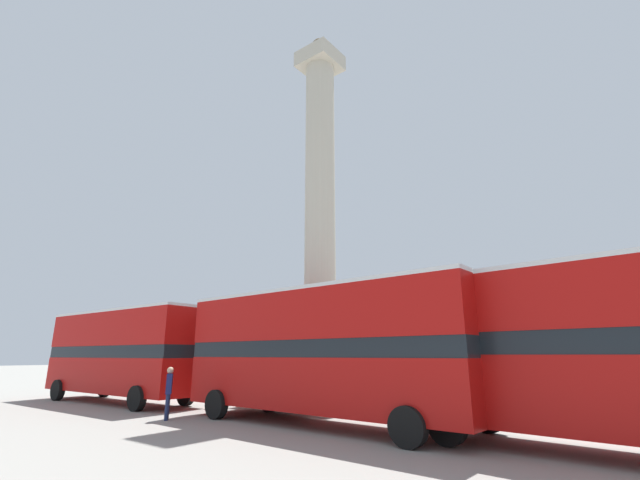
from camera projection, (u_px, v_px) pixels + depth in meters
name	position (u px, v px, depth m)	size (l,w,h in m)	color
ground_plane	(320.00, 406.00, 19.15)	(200.00, 200.00, 0.00)	gray
monument_column	(320.00, 288.00, 20.54)	(5.27, 5.27, 19.47)	#ADA593
bus_a	(617.00, 346.00, 9.76)	(10.73, 3.53, 4.37)	#A80F0C
bus_b	(123.00, 351.00, 20.97)	(10.34, 2.90, 4.34)	#A80F0C
bus_c	(322.00, 348.00, 14.39)	(11.13, 3.25, 4.40)	#A80F0C
equestrian_statue	(249.00, 366.00, 26.66)	(4.35, 3.82, 5.76)	#ADA593
street_lamp	(245.00, 337.00, 20.76)	(0.46, 0.46, 5.06)	black
pedestrian_near_lamp	(169.00, 389.00, 15.27)	(0.49, 0.44, 1.79)	#192347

